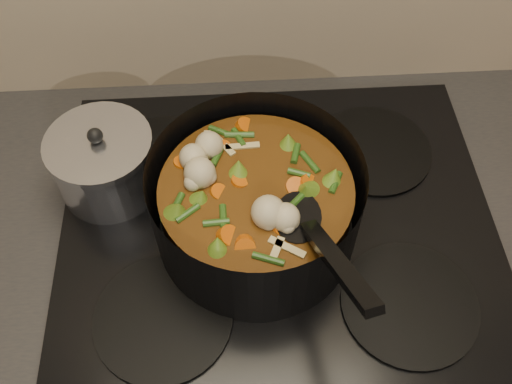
{
  "coord_description": "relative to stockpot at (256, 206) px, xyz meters",
  "views": [
    {
      "loc": [
        -0.06,
        1.5,
        1.62
      ],
      "look_at": [
        -0.03,
        1.92,
        1.03
      ],
      "focal_mm": 40.0,
      "sensor_mm": 36.0,
      "label": 1
    }
  ],
  "objects": [
    {
      "name": "stockpot",
      "position": [
        0.0,
        0.0,
        0.0
      ],
      "size": [
        0.29,
        0.37,
        0.2
      ],
      "rotation": [
        0.0,
        0.0,
        0.05
      ],
      "color": "black",
      "rests_on": "stovetop"
    },
    {
      "name": "saucepan",
      "position": [
        -0.21,
        0.1,
        -0.01
      ],
      "size": [
        0.15,
        0.15,
        0.12
      ],
      "rotation": [
        0.0,
        0.0,
        0.06
      ],
      "color": "silver",
      "rests_on": "stovetop"
    },
    {
      "name": "counter",
      "position": [
        0.03,
        0.01,
        -0.54
      ],
      "size": [
        2.64,
        0.64,
        0.91
      ],
      "color": "brown",
      "rests_on": "ground"
    },
    {
      "name": "stovetop",
      "position": [
        0.03,
        0.01,
        -0.07
      ],
      "size": [
        0.62,
        0.54,
        0.03
      ],
      "color": "black",
      "rests_on": "counter"
    }
  ]
}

